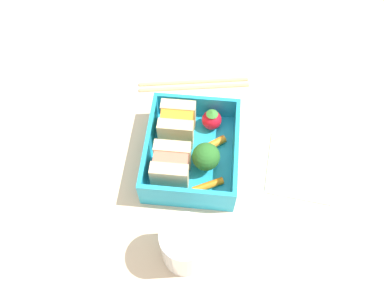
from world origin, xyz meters
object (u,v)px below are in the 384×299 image
(broccoli_floret, at_px, (206,157))
(chopstick_pair, at_px, (194,84))
(strawberry_far_left, at_px, (212,119))
(folded_napkin, at_px, (300,166))
(sandwich_left, at_px, (171,166))
(sandwich_center_left, at_px, (177,124))
(drinking_glass, at_px, (185,245))
(carrot_stick_far_left, at_px, (208,185))
(carrot_stick_left, at_px, (214,144))

(broccoli_floret, xyz_separation_m, chopstick_pair, (0.16, 0.03, -0.04))
(strawberry_far_left, xyz_separation_m, folded_napkin, (-0.05, -0.14, -0.03))
(strawberry_far_left, relative_size, chopstick_pair, 0.19)
(sandwich_left, height_order, sandwich_center_left, same)
(broccoli_floret, bearing_deg, drinking_glass, 172.67)
(folded_napkin, bearing_deg, drinking_glass, 132.81)
(sandwich_center_left, bearing_deg, broccoli_floret, -138.57)
(sandwich_center_left, height_order, carrot_stick_far_left, sandwich_center_left)
(sandwich_left, xyz_separation_m, folded_napkin, (0.04, -0.19, -0.04))
(drinking_glass, bearing_deg, chopstick_pair, 3.09)
(folded_napkin, bearing_deg, sandwich_center_left, 79.72)
(carrot_stick_left, distance_m, drinking_glass, 0.17)
(carrot_stick_left, xyz_separation_m, drinking_glass, (-0.16, 0.03, 0.02))
(drinking_glass, relative_size, folded_napkin, 0.73)
(strawberry_far_left, height_order, chopstick_pair, strawberry_far_left)
(carrot_stick_left, relative_size, chopstick_pair, 0.20)
(carrot_stick_far_left, bearing_deg, folded_napkin, -68.90)
(broccoli_floret, relative_size, drinking_glass, 0.64)
(chopstick_pair, xyz_separation_m, folded_napkin, (-0.14, -0.17, -0.00))
(sandwich_center_left, xyz_separation_m, carrot_stick_far_left, (-0.09, -0.05, -0.02))
(sandwich_center_left, distance_m, drinking_glass, 0.18)
(sandwich_center_left, relative_size, drinking_glass, 0.70)
(sandwich_left, xyz_separation_m, chopstick_pair, (0.18, -0.01, -0.03))
(strawberry_far_left, bearing_deg, drinking_glass, 174.33)
(sandwich_center_left, bearing_deg, drinking_glass, -170.35)
(drinking_glass, bearing_deg, folded_napkin, -47.19)
(drinking_glass, bearing_deg, strawberry_far_left, -5.67)
(sandwich_center_left, xyz_separation_m, broccoli_floret, (-0.05, -0.05, 0.00))
(broccoli_floret, distance_m, strawberry_far_left, 0.07)
(chopstick_pair, bearing_deg, drinking_glass, -176.91)
(sandwich_left, height_order, strawberry_far_left, sandwich_left)
(folded_napkin, bearing_deg, strawberry_far_left, 68.53)
(sandwich_center_left, relative_size, carrot_stick_left, 1.39)
(carrot_stick_far_left, relative_size, folded_napkin, 0.44)
(sandwich_center_left, distance_m, folded_napkin, 0.19)
(carrot_stick_far_left, xyz_separation_m, drinking_glass, (-0.09, 0.02, 0.02))
(carrot_stick_far_left, xyz_separation_m, chopstick_pair, (0.20, 0.04, -0.01))
(strawberry_far_left, xyz_separation_m, drinking_glass, (-0.20, 0.02, 0.01))
(carrot_stick_left, xyz_separation_m, folded_napkin, (-0.02, -0.13, -0.02))
(sandwich_left, relative_size, broccoli_floret, 1.10)
(sandwich_center_left, bearing_deg, carrot_stick_left, -106.86)
(carrot_stick_far_left, relative_size, carrot_stick_left, 1.19)
(sandwich_left, relative_size, drinking_glass, 0.70)
(chopstick_pair, relative_size, folded_napkin, 1.81)
(carrot_stick_left, distance_m, chopstick_pair, 0.13)
(carrot_stick_left, bearing_deg, sandwich_center_left, 73.14)
(sandwich_center_left, distance_m, broccoli_floret, 0.07)
(sandwich_left, height_order, carrot_stick_left, sandwich_left)
(carrot_stick_far_left, height_order, drinking_glass, drinking_glass)
(carrot_stick_far_left, bearing_deg, strawberry_far_left, 1.41)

